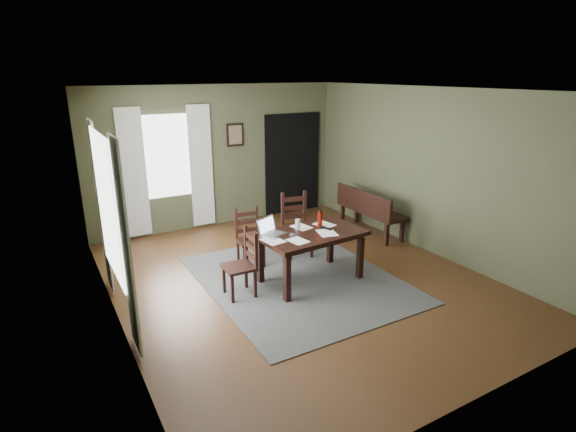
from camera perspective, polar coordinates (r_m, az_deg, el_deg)
ground at (r=6.68m, az=1.29°, el=-8.10°), size 5.00×6.00×0.01m
room_shell at (r=6.11m, az=1.41°, el=7.32°), size 5.02×6.02×2.71m
rug at (r=6.68m, az=1.30°, el=-8.01°), size 2.60×3.20×0.01m
dining_table at (r=6.41m, az=2.96°, el=-2.81°), size 1.54×0.99×0.74m
chair_end at (r=6.09m, az=-5.82°, el=-6.12°), size 0.42×0.42×0.92m
chair_back_left at (r=7.03m, az=-4.91°, el=-2.81°), size 0.44×0.44×0.90m
chair_back_right at (r=7.39m, az=1.08°, el=-1.18°), size 0.53×0.53×1.03m
bench at (r=8.46m, az=10.17°, el=1.02°), size 0.48×1.50×0.85m
laptop at (r=6.26m, az=-2.27°, el=-1.81°), size 0.43×0.39×0.24m
computer_mouse at (r=6.22m, az=0.60°, el=-2.41°), size 0.05×0.09×0.03m
tv_remote at (r=6.51m, az=4.88°, el=-1.55°), size 0.09×0.19×0.02m
drinking_glass at (r=6.45m, az=1.23°, el=-1.06°), size 0.07×0.07×0.15m
water_bottle at (r=6.59m, az=4.09°, el=-0.30°), size 0.09×0.09×0.26m
paper_a at (r=6.05m, az=-1.95°, el=-3.13°), size 0.29×0.35×0.00m
paper_b at (r=6.35m, az=4.98°, el=-2.14°), size 0.32×0.37×0.00m
paper_c at (r=6.57m, az=1.71°, el=-1.41°), size 0.28×0.33×0.00m
paper_d at (r=6.69m, az=4.64°, el=-1.09°), size 0.30×0.35×0.00m
paper_e at (r=6.04m, az=1.27°, el=-3.16°), size 0.26×0.31×0.00m
window_left at (r=5.57m, az=-22.06°, el=1.20°), size 0.01×1.30×1.70m
window_back at (r=8.50m, az=-15.10°, el=7.32°), size 1.00×0.01×1.50m
curtain_left_near at (r=4.88m, az=-19.91°, el=-3.94°), size 0.03×0.48×2.30m
curtain_left_far at (r=6.42m, az=-22.66°, el=0.92°), size 0.03×0.48×2.30m
curtain_back_left at (r=8.39m, az=-19.00°, el=5.08°), size 0.44×0.03×2.30m
curtain_back_right at (r=8.70m, az=-10.97°, el=6.16°), size 0.44×0.03×2.30m
framed_picture at (r=8.89m, az=-6.73°, el=10.21°), size 0.34×0.03×0.44m
doorway_back at (r=9.59m, az=0.60°, el=6.65°), size 1.30×0.03×2.10m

